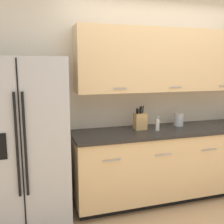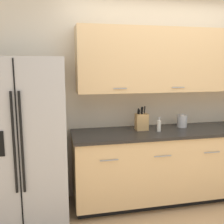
{
  "view_description": "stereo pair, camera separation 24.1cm",
  "coord_description": "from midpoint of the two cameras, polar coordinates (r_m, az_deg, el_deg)",
  "views": [
    {
      "loc": [
        -1.56,
        -1.8,
        1.67
      ],
      "look_at": [
        -0.69,
        1.04,
        1.16
      ],
      "focal_mm": 42.0,
      "sensor_mm": 36.0,
      "label": 1
    },
    {
      "loc": [
        -1.33,
        -1.86,
        1.67
      ],
      "look_at": [
        -0.69,
        1.04,
        1.16
      ],
      "focal_mm": 42.0,
      "sensor_mm": 36.0,
      "label": 2
    }
  ],
  "objects": [
    {
      "name": "soap_dispenser",
      "position": [
        3.2,
        12.31,
        -2.93
      ],
      "size": [
        0.05,
        0.05,
        0.17
      ],
      "color": "silver",
      "rests_on": "counter_unit"
    },
    {
      "name": "knife_block",
      "position": [
        3.23,
        8.6,
        -2.07
      ],
      "size": [
        0.15,
        0.11,
        0.29
      ],
      "color": "tan",
      "rests_on": "counter_unit"
    },
    {
      "name": "refrigerator",
      "position": [
        2.94,
        -16.59,
        -6.14
      ],
      "size": [
        0.9,
        0.75,
        1.77
      ],
      "color": "#B2B2B5",
      "rests_on": "ground_plane"
    },
    {
      "name": "steel_canister",
      "position": [
        3.5,
        16.95,
        -1.86
      ],
      "size": [
        0.13,
        0.13,
        0.18
      ],
      "color": "#B7B7BA",
      "rests_on": "counter_unit"
    },
    {
      "name": "wall_back",
      "position": [
        3.5,
        12.79,
        5.79
      ],
      "size": [
        10.0,
        0.39,
        2.6
      ],
      "color": "beige",
      "rests_on": "ground_plane"
    },
    {
      "name": "counter_unit",
      "position": [
        3.49,
        15.4,
        -10.84
      ],
      "size": [
        2.55,
        0.64,
        0.91
      ],
      "color": "black",
      "rests_on": "ground_plane"
    }
  ]
}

